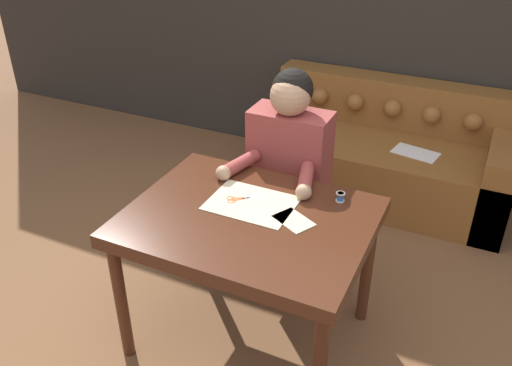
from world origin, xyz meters
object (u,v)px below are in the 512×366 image
(scissors, at_px, (240,199))
(thread_spool, at_px, (340,197))
(person, at_px, (288,174))
(dining_table, at_px, (249,230))
(couch, at_px, (383,155))

(scissors, height_order, thread_spool, thread_spool)
(scissors, xyz_separation_m, thread_spool, (0.44, 0.20, 0.02))
(person, height_order, thread_spool, person)
(dining_table, distance_m, scissors, 0.17)
(person, distance_m, scissors, 0.51)
(thread_spool, bearing_deg, scissors, -156.27)
(couch, relative_size, person, 1.43)
(couch, bearing_deg, dining_table, -98.08)
(couch, xyz_separation_m, person, (-0.30, -1.16, 0.36))
(dining_table, distance_m, thread_spool, 0.47)
(dining_table, xyz_separation_m, scissors, (-0.10, 0.11, 0.09))
(couch, height_order, scissors, couch)
(dining_table, distance_m, couch, 1.82)
(person, relative_size, scissors, 6.79)
(dining_table, xyz_separation_m, thread_spool, (0.34, 0.30, 0.11))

